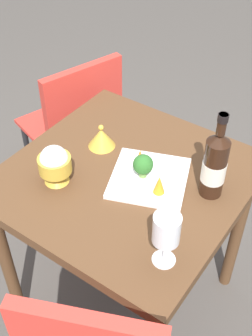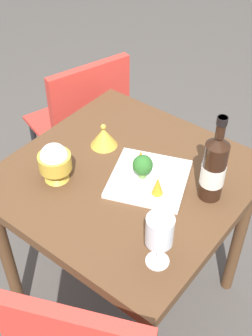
% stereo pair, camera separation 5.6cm
% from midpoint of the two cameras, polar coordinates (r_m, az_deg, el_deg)
% --- Properties ---
extents(ground_plane, '(8.00, 8.00, 0.00)m').
position_cam_midpoint_polar(ground_plane, '(2.09, -0.81, -16.24)').
color(ground_plane, '#4C4742').
extents(dining_table, '(0.79, 0.79, 0.75)m').
position_cam_midpoint_polar(dining_table, '(1.58, -1.03, -3.66)').
color(dining_table, brown).
rests_on(dining_table, ground_plane).
extents(chair_by_wall, '(0.50, 0.50, 0.85)m').
position_cam_midpoint_polar(chair_by_wall, '(2.15, -7.10, 6.13)').
color(chair_by_wall, red).
rests_on(chair_by_wall, ground_plane).
extents(wine_bottle, '(0.08, 0.08, 0.31)m').
position_cam_midpoint_polar(wine_bottle, '(1.38, 10.31, 0.43)').
color(wine_bottle, black).
rests_on(wine_bottle, dining_table).
extents(wine_glass, '(0.08, 0.08, 0.18)m').
position_cam_midpoint_polar(wine_glass, '(1.17, 3.89, -8.10)').
color(wine_glass, white).
rests_on(wine_glass, dining_table).
extents(rice_bowl, '(0.11, 0.11, 0.14)m').
position_cam_midpoint_polar(rice_bowl, '(1.45, -10.33, 0.49)').
color(rice_bowl, gold).
rests_on(rice_bowl, dining_table).
extents(rice_bowl_lid, '(0.10, 0.10, 0.09)m').
position_cam_midpoint_polar(rice_bowl_lid, '(1.60, -4.22, 3.95)').
color(rice_bowl_lid, gold).
rests_on(rice_bowl_lid, dining_table).
extents(serving_plate, '(0.32, 0.32, 0.02)m').
position_cam_midpoint_polar(serving_plate, '(1.48, 1.94, -1.32)').
color(serving_plate, white).
rests_on(serving_plate, dining_table).
extents(broccoli_floret, '(0.07, 0.07, 0.09)m').
position_cam_midpoint_polar(broccoli_floret, '(1.44, 1.11, 0.39)').
color(broccoli_floret, '#729E4C').
rests_on(broccoli_floret, serving_plate).
extents(carrot_garnish_left, '(0.03, 0.03, 0.06)m').
position_cam_midpoint_polar(carrot_garnish_left, '(1.51, 0.76, 1.51)').
color(carrot_garnish_left, orange).
rests_on(carrot_garnish_left, serving_plate).
extents(carrot_garnish_right, '(0.04, 0.04, 0.07)m').
position_cam_midpoint_polar(carrot_garnish_right, '(1.40, 3.18, -2.17)').
color(carrot_garnish_right, orange).
rests_on(carrot_garnish_right, serving_plate).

